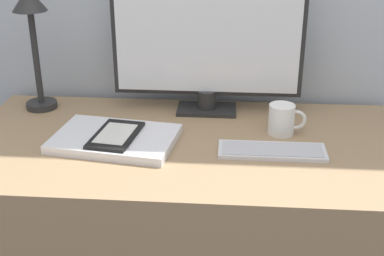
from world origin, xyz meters
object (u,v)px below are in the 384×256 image
object	(u,v)px
desk_lamp	(32,25)
monitor	(207,50)
coffee_mug	(282,119)
ereader	(116,135)
keyboard	(272,151)
laptop	(115,139)

from	to	relation	value
desk_lamp	monitor	bearing A→B (deg)	1.59
coffee_mug	monitor	bearing A→B (deg)	145.51
desk_lamp	coffee_mug	distance (m)	0.81
ereader	desk_lamp	size ratio (longest dim) A/B	0.53
keyboard	coffee_mug	xyz separation A→B (m)	(0.03, 0.13, 0.04)
desk_lamp	coffee_mug	size ratio (longest dim) A/B	3.54
ereader	coffee_mug	xyz separation A→B (m)	(0.47, 0.11, 0.01)
monitor	ereader	size ratio (longest dim) A/B	2.88
keyboard	laptop	bearing A→B (deg)	176.10
keyboard	laptop	size ratio (longest dim) A/B	0.80
monitor	ereader	world-z (taller)	monitor
monitor	keyboard	xyz separation A→B (m)	(0.19, -0.29, -0.19)
laptop	coffee_mug	world-z (taller)	coffee_mug
keyboard	coffee_mug	distance (m)	0.14
monitor	desk_lamp	size ratio (longest dim) A/B	1.52
laptop	coffee_mug	xyz separation A→B (m)	(0.47, 0.10, 0.03)
monitor	coffee_mug	world-z (taller)	monitor
monitor	desk_lamp	world-z (taller)	desk_lamp
ereader	coffee_mug	distance (m)	0.48
monitor	laptop	size ratio (longest dim) A/B	1.62
ereader	coffee_mug	bearing A→B (deg)	13.42
monitor	laptop	distance (m)	0.40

